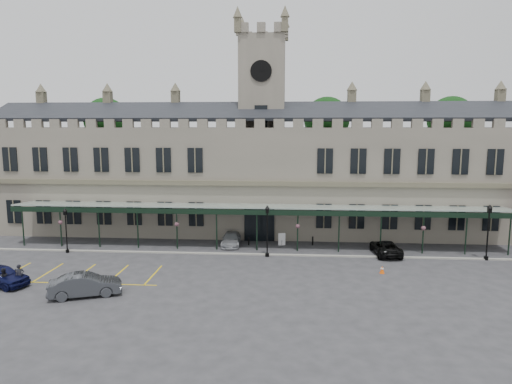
# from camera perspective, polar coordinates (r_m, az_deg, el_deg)

# --- Properties ---
(ground) EXTENTS (140.00, 140.00, 0.00)m
(ground) POSITION_cam_1_polar(r_m,az_deg,el_deg) (38.63, -0.66, -10.14)
(ground) COLOR #2E2E31
(station_building) EXTENTS (60.00, 10.36, 17.30)m
(station_building) POSITION_cam_1_polar(r_m,az_deg,el_deg) (52.83, 0.78, 2.05)
(station_building) COLOR #696358
(station_building) RESTS_ON ground
(clock_tower) EXTENTS (5.60, 5.60, 24.80)m
(clock_tower) POSITION_cam_1_polar(r_m,az_deg,el_deg) (52.60, 0.80, 9.27)
(clock_tower) COLOR #696358
(clock_tower) RESTS_ON ground
(canopy) EXTENTS (50.00, 4.10, 4.30)m
(canopy) POSITION_cam_1_polar(r_m,az_deg,el_deg) (45.16, 0.14, -4.25)
(canopy) COLOR #8C9E93
(canopy) RESTS_ON ground
(kerb) EXTENTS (60.00, 0.40, 0.12)m
(kerb) POSITION_cam_1_polar(r_m,az_deg,el_deg) (43.85, -0.05, -7.80)
(kerb) COLOR gray
(kerb) RESTS_ON ground
(parking_markings) EXTENTS (16.00, 6.00, 0.01)m
(parking_markings) POSITION_cam_1_polar(r_m,az_deg,el_deg) (40.84, -21.13, -9.68)
(parking_markings) COLOR gold
(parking_markings) RESTS_ON ground
(tree_behind_left) EXTENTS (6.00, 6.00, 16.00)m
(tree_behind_left) POSITION_cam_1_polar(r_m,az_deg,el_deg) (66.44, -18.23, 8.41)
(tree_behind_left) COLOR #332314
(tree_behind_left) RESTS_ON ground
(tree_behind_mid) EXTENTS (6.00, 6.00, 16.00)m
(tree_behind_mid) POSITION_cam_1_polar(r_m,az_deg,el_deg) (61.71, 8.83, 8.76)
(tree_behind_mid) COLOR #332314
(tree_behind_mid) RESTS_ON ground
(tree_behind_right) EXTENTS (6.00, 6.00, 16.00)m
(tree_behind_right) POSITION_cam_1_polar(r_m,az_deg,el_deg) (64.96, 23.19, 8.17)
(tree_behind_right) COLOR #332314
(tree_behind_right) RESTS_ON ground
(lamp_post_left) EXTENTS (0.42, 0.42, 4.39)m
(lamp_post_left) POSITION_cam_1_polar(r_m,az_deg,el_deg) (47.69, -22.67, -3.99)
(lamp_post_left) COLOR black
(lamp_post_left) RESTS_ON ground
(lamp_post_mid) EXTENTS (0.46, 0.46, 4.90)m
(lamp_post_mid) POSITION_cam_1_polar(r_m,az_deg,el_deg) (42.64, 1.42, -4.32)
(lamp_post_mid) COLOR black
(lamp_post_mid) RESTS_ON ground
(lamp_post_right) EXTENTS (0.49, 0.49, 5.18)m
(lamp_post_right) POSITION_cam_1_polar(r_m,az_deg,el_deg) (46.59, 27.04, -3.94)
(lamp_post_right) COLOR black
(lamp_post_right) RESTS_ON ground
(traffic_cone) EXTENTS (0.40, 0.40, 0.64)m
(traffic_cone) POSITION_cam_1_polar(r_m,az_deg,el_deg) (39.98, 15.49, -9.33)
(traffic_cone) COLOR #F35307
(traffic_cone) RESTS_ON ground
(sign_board) EXTENTS (0.74, 0.20, 1.27)m
(sign_board) POSITION_cam_1_polar(r_m,az_deg,el_deg) (47.26, 3.25, -5.92)
(sign_board) COLOR black
(sign_board) RESTS_ON ground
(bollard_left) EXTENTS (0.15, 0.15, 0.82)m
(bollard_left) POSITION_cam_1_polar(r_m,az_deg,el_deg) (47.29, -0.92, -6.16)
(bollard_left) COLOR black
(bollard_left) RESTS_ON ground
(bollard_right) EXTENTS (0.16, 0.16, 0.90)m
(bollard_right) POSITION_cam_1_polar(r_m,az_deg,el_deg) (47.57, 7.09, -6.08)
(bollard_right) COLOR black
(bollard_right) RESTS_ON ground
(car_left_a) EXTENTS (5.14, 3.27, 1.63)m
(car_left_a) POSITION_cam_1_polar(r_m,az_deg,el_deg) (40.66, -29.34, -9.08)
(car_left_a) COLOR #0C0F36
(car_left_a) RESTS_ON ground
(car_left_b) EXTENTS (5.33, 3.44, 1.66)m
(car_left_b) POSITION_cam_1_polar(r_m,az_deg,el_deg) (35.76, -20.57, -10.82)
(car_left_b) COLOR #36393E
(car_left_b) RESTS_ON ground
(car_taxi) EXTENTS (2.00, 4.57, 1.30)m
(car_taxi) POSITION_cam_1_polar(r_m,az_deg,el_deg) (47.32, -3.12, -5.86)
(car_taxi) COLOR #A4A7AC
(car_taxi) RESTS_ON ground
(car_van) EXTENTS (2.52, 5.01, 1.36)m
(car_van) POSITION_cam_1_polar(r_m,az_deg,el_deg) (45.53, 15.90, -6.70)
(car_van) COLOR black
(car_van) RESTS_ON ground
(person_a) EXTENTS (0.76, 0.73, 1.75)m
(person_a) POSITION_cam_1_polar(r_m,az_deg,el_deg) (39.70, -27.43, -9.26)
(person_a) COLOR black
(person_a) RESTS_ON ground
(person_b) EXTENTS (0.97, 0.89, 1.61)m
(person_b) POSITION_cam_1_polar(r_m,az_deg,el_deg) (39.80, -29.02, -9.44)
(person_b) COLOR black
(person_b) RESTS_ON ground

